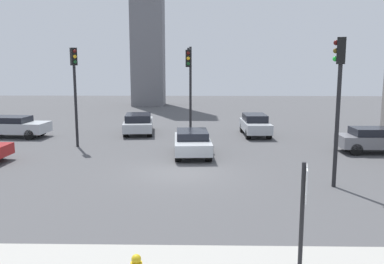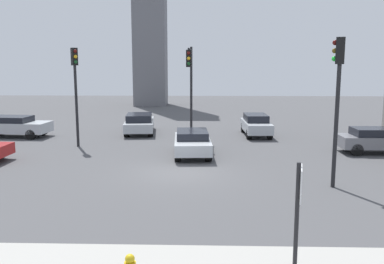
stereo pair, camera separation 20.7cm
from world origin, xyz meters
name	(u,v)px [view 2 (the right image)]	position (x,y,z in m)	size (l,w,h in m)	color
ground_plane	(179,172)	(0.00, 0.00, 0.00)	(92.58, 92.58, 0.00)	#4C4C4F
direction_sign	(298,204)	(3.24, -9.04, 1.70)	(0.21, 0.75, 2.50)	black
traffic_light_0	(75,79)	(-6.35, 5.81, 3.97)	(0.45, 0.48, 5.75)	black
traffic_light_1	(338,85)	(6.20, -2.04, 4.01)	(0.49, 0.41, 5.81)	black
traffic_light_2	(190,75)	(0.23, 7.77, 4.16)	(0.33, 2.71, 5.93)	black
car_0	(13,126)	(-11.68, 8.92, 0.76)	(4.81, 2.27, 1.40)	#ADB2B7
car_2	(256,124)	(4.65, 9.97, 0.77)	(1.80, 4.17, 1.44)	#ADB2B7
car_3	(192,142)	(0.48, 3.65, 0.71)	(2.11, 4.29, 1.30)	#ADB2B7
car_4	(377,140)	(10.57, 4.44, 0.75)	(4.19, 1.78, 1.39)	slate
car_5	(139,123)	(-3.46, 10.67, 0.73)	(2.42, 4.74, 1.39)	#ADB2B7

